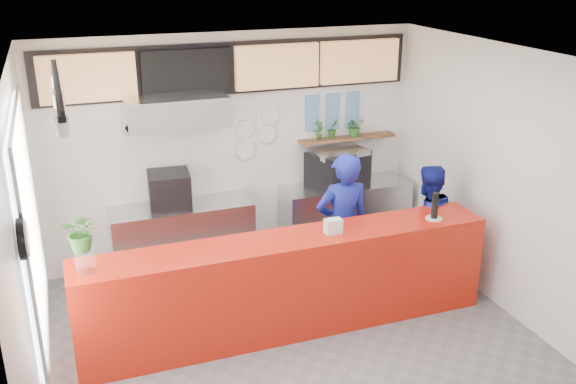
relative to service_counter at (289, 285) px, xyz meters
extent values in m
plane|color=slate|center=(0.00, -0.40, -0.55)|extent=(5.00, 5.00, 0.00)
plane|color=silver|center=(0.00, -0.40, 2.45)|extent=(5.00, 5.00, 0.00)
plane|color=white|center=(0.00, 2.10, 0.95)|extent=(5.00, 0.00, 5.00)
plane|color=white|center=(-2.50, -0.40, 0.95)|extent=(0.00, 5.00, 5.00)
plane|color=white|center=(2.50, -0.40, 0.95)|extent=(0.00, 5.00, 5.00)
cube|color=red|center=(0.00, 0.00, 0.00)|extent=(4.50, 0.60, 1.10)
cube|color=beige|center=(0.00, 2.09, 2.05)|extent=(5.00, 0.02, 0.80)
cube|color=#B2B5BA|center=(-0.80, 1.80, -0.10)|extent=(1.80, 0.60, 0.90)
cube|color=black|center=(-0.93, 1.80, 0.58)|extent=(0.55, 0.55, 0.45)
cube|color=#B2B5BA|center=(-0.80, 1.75, 1.60)|extent=(1.20, 0.70, 0.35)
cube|color=#B2B5BA|center=(-0.80, 1.75, 1.40)|extent=(1.20, 0.69, 0.31)
cube|color=#B2B5BA|center=(1.50, 1.80, -0.10)|extent=(1.80, 0.60, 0.90)
cube|color=black|center=(1.37, 1.80, 0.60)|extent=(0.92, 0.80, 0.49)
cube|color=#ABADB2|center=(1.37, 1.80, 0.83)|extent=(0.79, 0.60, 0.07)
cube|color=brown|center=(1.60, 2.00, 0.95)|extent=(1.40, 0.18, 0.04)
cube|color=tan|center=(-1.75, 1.98, 2.00)|extent=(1.10, 0.10, 0.55)
cube|color=black|center=(-0.59, 1.98, 2.00)|extent=(1.10, 0.10, 0.55)
cube|color=tan|center=(0.57, 1.98, 2.00)|extent=(1.10, 0.10, 0.55)
cube|color=tan|center=(1.73, 1.98, 2.00)|extent=(1.10, 0.10, 0.55)
cube|color=black|center=(0.00, 2.06, 2.00)|extent=(4.80, 0.04, 0.65)
cube|color=silver|center=(-2.47, -0.10, 1.15)|extent=(0.04, 2.20, 1.90)
cube|color=#B2B5BA|center=(-2.45, -0.10, 1.15)|extent=(0.03, 2.30, 2.00)
cylinder|color=black|center=(-2.46, -1.30, 1.50)|extent=(0.05, 0.30, 0.30)
cylinder|color=white|center=(-2.43, -1.30, 1.50)|extent=(0.02, 0.26, 0.26)
cube|color=black|center=(-2.10, -0.40, 2.39)|extent=(0.05, 2.40, 0.04)
cylinder|color=silver|center=(0.15, 2.07, 1.20)|extent=(0.24, 0.03, 0.24)
cylinder|color=silver|center=(0.45, 2.07, 1.10)|extent=(0.24, 0.03, 0.24)
cylinder|color=silver|center=(0.15, 2.07, 0.90)|extent=(0.24, 0.03, 0.24)
cylinder|color=silver|center=(0.50, 2.07, 1.35)|extent=(0.24, 0.03, 0.24)
cube|color=#598CBF|center=(1.10, 2.08, 1.45)|extent=(0.20, 0.02, 0.25)
cube|color=#598CBF|center=(1.40, 2.08, 1.45)|extent=(0.20, 0.02, 0.25)
cube|color=#598CBF|center=(1.70, 2.08, 1.45)|extent=(0.20, 0.02, 0.25)
cube|color=#598CBF|center=(1.10, 2.08, 1.20)|extent=(0.20, 0.02, 0.25)
cube|color=#598CBF|center=(1.40, 2.08, 1.20)|extent=(0.20, 0.02, 0.25)
cube|color=#598CBF|center=(1.70, 2.08, 1.20)|extent=(0.20, 0.02, 0.25)
imported|color=navy|center=(0.84, 0.48, 0.35)|extent=(0.67, 0.45, 1.80)
imported|color=navy|center=(1.97, 0.47, 0.22)|extent=(0.80, 0.65, 1.53)
imported|color=#2B6122|center=(1.17, 2.00, 1.11)|extent=(0.17, 0.14, 0.27)
imported|color=#2B6122|center=(1.37, 2.00, 1.10)|extent=(0.17, 0.15, 0.27)
imported|color=#2B6122|center=(1.71, 2.00, 1.11)|extent=(0.27, 0.24, 0.28)
cylinder|color=silver|center=(-2.04, -0.04, 0.66)|extent=(0.21, 0.21, 0.23)
imported|color=#2B6122|center=(-2.04, -0.04, 0.96)|extent=(0.42, 0.40, 0.38)
cube|color=silver|center=(0.49, -0.04, 0.63)|extent=(0.18, 0.11, 0.16)
cylinder|color=silver|center=(1.71, -0.08, 0.56)|extent=(0.24, 0.24, 0.01)
cylinder|color=black|center=(1.71, -0.08, 0.71)|extent=(0.08, 0.08, 0.30)
camera|label=1|loc=(-2.12, -5.74, 3.38)|focal=40.00mm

